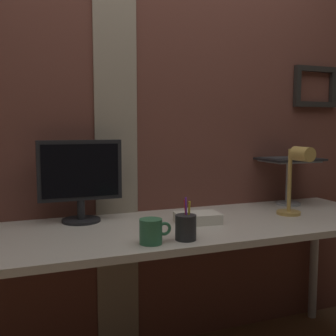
{
  "coord_description": "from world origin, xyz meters",
  "views": [
    {
      "loc": [
        -0.68,
        -1.59,
        1.19
      ],
      "look_at": [
        -0.02,
        0.15,
        1.0
      ],
      "focal_mm": 42.71,
      "sensor_mm": 36.0,
      "label": 1
    }
  ],
  "objects_px": {
    "desk_lamp": "(297,173)",
    "pen_cup": "(186,227)",
    "coffee_mug": "(151,231)",
    "monitor": "(80,175)",
    "laptop": "(282,151)"
  },
  "relations": [
    {
      "from": "pen_cup",
      "to": "desk_lamp",
      "type": "bearing_deg",
      "value": 15.25
    },
    {
      "from": "monitor",
      "to": "coffee_mug",
      "type": "bearing_deg",
      "value": -66.75
    },
    {
      "from": "monitor",
      "to": "coffee_mug",
      "type": "distance_m",
      "value": 0.52
    },
    {
      "from": "monitor",
      "to": "pen_cup",
      "type": "xyz_separation_m",
      "value": [
        0.34,
        -0.45,
        -0.17
      ]
    },
    {
      "from": "desk_lamp",
      "to": "pen_cup",
      "type": "distance_m",
      "value": 0.72
    },
    {
      "from": "coffee_mug",
      "to": "pen_cup",
      "type": "bearing_deg",
      "value": 0.05
    },
    {
      "from": "coffee_mug",
      "to": "desk_lamp",
      "type": "bearing_deg",
      "value": 12.69
    },
    {
      "from": "monitor",
      "to": "pen_cup",
      "type": "height_order",
      "value": "monitor"
    },
    {
      "from": "monitor",
      "to": "desk_lamp",
      "type": "relative_size",
      "value": 1.11
    },
    {
      "from": "monitor",
      "to": "laptop",
      "type": "bearing_deg",
      "value": 3.5
    },
    {
      "from": "desk_lamp",
      "to": "pen_cup",
      "type": "height_order",
      "value": "desk_lamp"
    },
    {
      "from": "coffee_mug",
      "to": "monitor",
      "type": "bearing_deg",
      "value": 113.25
    },
    {
      "from": "monitor",
      "to": "desk_lamp",
      "type": "height_order",
      "value": "monitor"
    },
    {
      "from": "pen_cup",
      "to": "coffee_mug",
      "type": "height_order",
      "value": "pen_cup"
    },
    {
      "from": "desk_lamp",
      "to": "pen_cup",
      "type": "bearing_deg",
      "value": -164.75
    }
  ]
}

